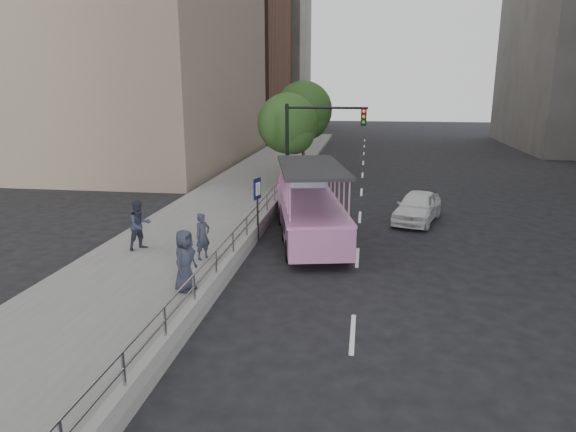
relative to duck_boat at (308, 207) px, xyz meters
name	(u,v)px	position (x,y,z in m)	size (l,w,h in m)	color
ground	(320,300)	(1.15, -6.87, -1.15)	(160.00, 160.00, 0.00)	black
sidewalk	(223,209)	(-4.60, 3.13, -1.00)	(5.50, 80.00, 0.30)	gray
kerb_wall	(233,257)	(-1.97, -4.87, -0.67)	(0.24, 30.00, 0.36)	#A1A19C
guardrail	(233,238)	(-1.97, -4.87, -0.01)	(0.07, 22.00, 0.71)	#A7A7AB
duck_boat	(308,207)	(0.00, 0.00, 0.00)	(4.13, 9.59, 3.10)	black
car	(417,207)	(4.76, 2.72, -0.45)	(1.65, 4.10, 1.40)	white
pedestrian_near	(203,236)	(-3.07, -4.69, -0.05)	(0.59, 0.39, 1.61)	#292E3D
pedestrian_mid	(140,225)	(-5.65, -3.98, 0.05)	(0.88, 0.69, 1.81)	#292E3D
pedestrian_far	(185,260)	(-2.71, -7.45, 0.06)	(0.89, 0.58, 1.82)	#292E3D
parking_sign	(258,202)	(-1.84, -1.42, 0.48)	(0.18, 0.56, 2.57)	black
traffic_signal	(310,137)	(-0.55, 5.63, 2.35)	(4.20, 0.32, 5.20)	black
street_tree_near	(289,126)	(-2.15, 9.06, 2.67)	(3.52, 3.52, 5.72)	#39281A
street_tree_far	(305,112)	(-1.95, 15.06, 3.16)	(3.97, 3.97, 6.45)	#39281A
midrise_brick	(206,25)	(-16.85, 41.13, 11.85)	(18.00, 16.00, 26.00)	brown
midrise_stone_b	(252,59)	(-14.85, 57.13, 8.85)	(16.00, 14.00, 20.00)	gray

